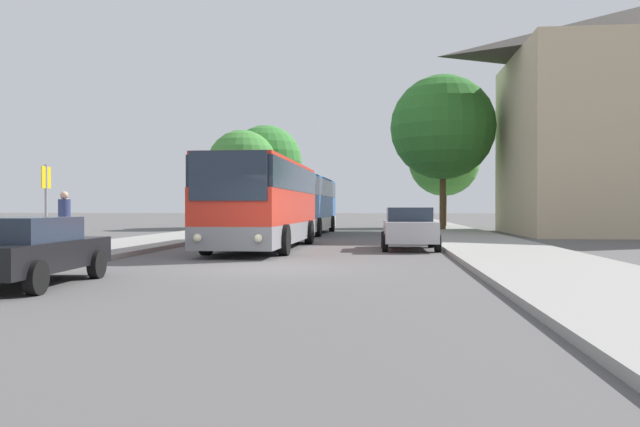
{
  "coord_description": "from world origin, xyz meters",
  "views": [
    {
      "loc": [
        2.88,
        -15.65,
        1.54
      ],
      "look_at": [
        -0.08,
        13.76,
        1.25
      ],
      "focal_mm": 35.0,
      "sensor_mm": 36.0,
      "label": 1
    }
  ],
  "objects_px": {
    "parked_car_right_near": "(409,228)",
    "tree_left_near": "(242,165)",
    "bus_middle": "(305,204)",
    "bus_front": "(264,203)",
    "bus_stop_sign": "(46,200)",
    "tree_right_mid": "(444,161)",
    "pedestrian_waiting_far": "(64,222)",
    "pedestrian_waiting_near": "(65,223)",
    "tree_right_near": "(443,127)",
    "parked_car_left_curb": "(23,249)",
    "tree_left_far": "(266,162)"
  },
  "relations": [
    {
      "from": "pedestrian_waiting_far",
      "to": "tree_left_far",
      "type": "height_order",
      "value": "tree_left_far"
    },
    {
      "from": "pedestrian_waiting_near",
      "to": "pedestrian_waiting_far",
      "type": "distance_m",
      "value": 2.03
    },
    {
      "from": "tree_left_far",
      "to": "tree_right_mid",
      "type": "distance_m",
      "value": 13.54
    },
    {
      "from": "tree_left_near",
      "to": "tree_right_mid",
      "type": "relative_size",
      "value": 0.91
    },
    {
      "from": "pedestrian_waiting_near",
      "to": "tree_right_near",
      "type": "relative_size",
      "value": 0.18
    },
    {
      "from": "tree_left_near",
      "to": "tree_right_near",
      "type": "bearing_deg",
      "value": -13.46
    },
    {
      "from": "tree_right_mid",
      "to": "bus_front",
      "type": "bearing_deg",
      "value": -109.93
    },
    {
      "from": "bus_middle",
      "to": "parked_car_right_near",
      "type": "height_order",
      "value": "bus_middle"
    },
    {
      "from": "bus_stop_sign",
      "to": "tree_right_mid",
      "type": "relative_size",
      "value": 0.34
    },
    {
      "from": "bus_front",
      "to": "tree_left_far",
      "type": "height_order",
      "value": "tree_left_far"
    },
    {
      "from": "parked_car_right_near",
      "to": "bus_stop_sign",
      "type": "height_order",
      "value": "bus_stop_sign"
    },
    {
      "from": "pedestrian_waiting_far",
      "to": "tree_left_far",
      "type": "bearing_deg",
      "value": 135.69
    },
    {
      "from": "parked_car_right_near",
      "to": "tree_left_near",
      "type": "bearing_deg",
      "value": -63.03
    },
    {
      "from": "bus_middle",
      "to": "parked_car_left_curb",
      "type": "xyz_separation_m",
      "value": [
        -2.48,
        -24.53,
        -1.04
      ]
    },
    {
      "from": "bus_front",
      "to": "tree_left_near",
      "type": "xyz_separation_m",
      "value": [
        -5.56,
        20.74,
        2.84
      ]
    },
    {
      "from": "bus_middle",
      "to": "tree_left_near",
      "type": "xyz_separation_m",
      "value": [
        -5.42,
        7.48,
        2.8
      ]
    },
    {
      "from": "parked_car_left_curb",
      "to": "tree_right_mid",
      "type": "distance_m",
      "value": 38.12
    },
    {
      "from": "bus_front",
      "to": "tree_left_near",
      "type": "distance_m",
      "value": 21.66
    },
    {
      "from": "bus_front",
      "to": "pedestrian_waiting_near",
      "type": "relative_size",
      "value": 6.06
    },
    {
      "from": "pedestrian_waiting_far",
      "to": "tree_left_near",
      "type": "xyz_separation_m",
      "value": [
        -0.39,
        25.64,
        3.44
      ]
    },
    {
      "from": "parked_car_right_near",
      "to": "tree_left_near",
      "type": "height_order",
      "value": "tree_left_near"
    },
    {
      "from": "parked_car_left_curb",
      "to": "tree_right_near",
      "type": "height_order",
      "value": "tree_right_near"
    },
    {
      "from": "pedestrian_waiting_far",
      "to": "tree_right_near",
      "type": "bearing_deg",
      "value": 106.04
    },
    {
      "from": "parked_car_left_curb",
      "to": "tree_right_near",
      "type": "bearing_deg",
      "value": 66.39
    },
    {
      "from": "bus_stop_sign",
      "to": "pedestrian_waiting_near",
      "type": "bearing_deg",
      "value": 110.72
    },
    {
      "from": "pedestrian_waiting_near",
      "to": "pedestrian_waiting_far",
      "type": "height_order",
      "value": "pedestrian_waiting_far"
    },
    {
      "from": "bus_middle",
      "to": "tree_left_far",
      "type": "height_order",
      "value": "tree_left_far"
    },
    {
      "from": "bus_middle",
      "to": "tree_right_near",
      "type": "xyz_separation_m",
      "value": [
        8.34,
        4.19,
        4.88
      ]
    },
    {
      "from": "pedestrian_waiting_far",
      "to": "bus_front",
      "type": "bearing_deg",
      "value": 90.37
    },
    {
      "from": "bus_front",
      "to": "pedestrian_waiting_near",
      "type": "height_order",
      "value": "bus_front"
    },
    {
      "from": "bus_front",
      "to": "tree_left_far",
      "type": "relative_size",
      "value": 1.38
    },
    {
      "from": "parked_car_right_near",
      "to": "pedestrian_waiting_far",
      "type": "distance_m",
      "value": 11.66
    },
    {
      "from": "bus_stop_sign",
      "to": "tree_right_near",
      "type": "distance_m",
      "value": 27.72
    },
    {
      "from": "parked_car_right_near",
      "to": "tree_right_near",
      "type": "relative_size",
      "value": 0.41
    },
    {
      "from": "bus_middle",
      "to": "tree_left_near",
      "type": "distance_m",
      "value": 9.66
    },
    {
      "from": "parked_car_left_curb",
      "to": "tree_left_near",
      "type": "distance_m",
      "value": 32.38
    },
    {
      "from": "pedestrian_waiting_near",
      "to": "bus_stop_sign",
      "type": "bearing_deg",
      "value": -85.99
    },
    {
      "from": "bus_front",
      "to": "bus_stop_sign",
      "type": "height_order",
      "value": "bus_front"
    },
    {
      "from": "parked_car_right_near",
      "to": "bus_stop_sign",
      "type": "distance_m",
      "value": 12.19
    },
    {
      "from": "bus_stop_sign",
      "to": "tree_right_mid",
      "type": "distance_m",
      "value": 34.38
    },
    {
      "from": "bus_stop_sign",
      "to": "tree_left_far",
      "type": "bearing_deg",
      "value": 89.46
    },
    {
      "from": "pedestrian_waiting_far",
      "to": "pedestrian_waiting_near",
      "type": "bearing_deg",
      "value": 164.9
    },
    {
      "from": "bus_front",
      "to": "bus_middle",
      "type": "bearing_deg",
      "value": 91.19
    },
    {
      "from": "parked_car_left_curb",
      "to": "pedestrian_waiting_near",
      "type": "bearing_deg",
      "value": 110.24
    },
    {
      "from": "bus_front",
      "to": "tree_right_near",
      "type": "bearing_deg",
      "value": 65.43
    },
    {
      "from": "tree_right_near",
      "to": "bus_middle",
      "type": "bearing_deg",
      "value": -153.31
    },
    {
      "from": "tree_left_far",
      "to": "bus_middle",
      "type": "bearing_deg",
      "value": -68.3
    },
    {
      "from": "tree_right_mid",
      "to": "pedestrian_waiting_near",
      "type": "bearing_deg",
      "value": -118.45
    },
    {
      "from": "tree_left_far",
      "to": "parked_car_right_near",
      "type": "bearing_deg",
      "value": -67.77
    },
    {
      "from": "pedestrian_waiting_near",
      "to": "tree_left_near",
      "type": "bearing_deg",
      "value": 71.94
    }
  ]
}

